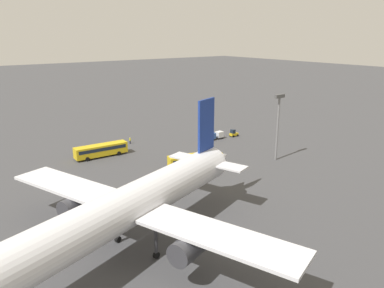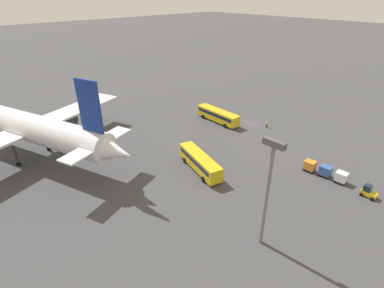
{
  "view_description": "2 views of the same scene",
  "coord_description": "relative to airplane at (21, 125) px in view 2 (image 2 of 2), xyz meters",
  "views": [
    {
      "loc": [
        40.29,
        87.24,
        28.57
      ],
      "look_at": [
        -7.36,
        22.87,
        4.89
      ],
      "focal_mm": 35.0,
      "sensor_mm": 36.0,
      "label": 1
    },
    {
      "loc": [
        -40.78,
        59.01,
        30.54
      ],
      "look_at": [
        -1.31,
        22.03,
        2.44
      ],
      "focal_mm": 28.0,
      "sensor_mm": 36.0,
      "label": 2
    }
  ],
  "objects": [
    {
      "name": "shuttle_bus_near",
      "position": [
        -14.23,
        -41.62,
        -5.1
      ],
      "size": [
        12.79,
        3.56,
        3.02
      ],
      "rotation": [
        0.0,
        0.0,
        -0.04
      ],
      "color": "gold",
      "rests_on": "ground"
    },
    {
      "name": "shuttle_bus_far",
      "position": [
        -27.74,
        -21.87,
        -5.04
      ],
      "size": [
        12.39,
        5.8,
        3.14
      ],
      "rotation": [
        0.0,
        0.0,
        -0.27
      ],
      "color": "gold",
      "rests_on": "ground"
    },
    {
      "name": "light_pole",
      "position": [
        -46.36,
        -15.1,
        2.72
      ],
      "size": [
        2.8,
        0.7,
        15.47
      ],
      "color": "slate",
      "rests_on": "ground"
    },
    {
      "name": "cargo_cart_blue",
      "position": [
        -44.9,
        -37.04,
        -5.74
      ],
      "size": [
        2.07,
        1.77,
        2.06
      ],
      "rotation": [
        0.0,
        0.0,
        0.05
      ],
      "color": "#38383D",
      "rests_on": "ground"
    },
    {
      "name": "worker_person",
      "position": [
        -25.08,
        -47.65,
        -6.06
      ],
      "size": [
        0.38,
        0.38,
        1.74
      ],
      "color": "#1E1E2D",
      "rests_on": "ground"
    },
    {
      "name": "cargo_cart_white",
      "position": [
        -47.74,
        -37.08,
        -5.74
      ],
      "size": [
        2.07,
        1.77,
        2.06
      ],
      "rotation": [
        0.0,
        0.0,
        0.05
      ],
      "color": "#38383D",
      "rests_on": "ground"
    },
    {
      "name": "cargo_cart_orange",
      "position": [
        -42.06,
        -36.69,
        -5.74
      ],
      "size": [
        2.07,
        1.77,
        2.06
      ],
      "rotation": [
        0.0,
        0.0,
        0.05
      ],
      "color": "#38383D",
      "rests_on": "ground"
    },
    {
      "name": "baggage_tug",
      "position": [
        -52.52,
        -36.38,
        -5.99
      ],
      "size": [
        2.42,
        1.66,
        2.1
      ],
      "rotation": [
        0.0,
        0.0,
        -0.02
      ],
      "color": "gold",
      "rests_on": "ground"
    },
    {
      "name": "airplane",
      "position": [
        0.0,
        0.0,
        0.0
      ],
      "size": [
        52.65,
        45.71,
        18.43
      ],
      "rotation": [
        0.0,
        0.0,
        0.34
      ],
      "color": "silver",
      "rests_on": "ground"
    },
    {
      "name": "ground_plane",
      "position": [
        -21.07,
        -46.89,
        -6.93
      ],
      "size": [
        600.0,
        600.0,
        0.0
      ],
      "primitive_type": "plane",
      "color": "#424244"
    }
  ]
}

